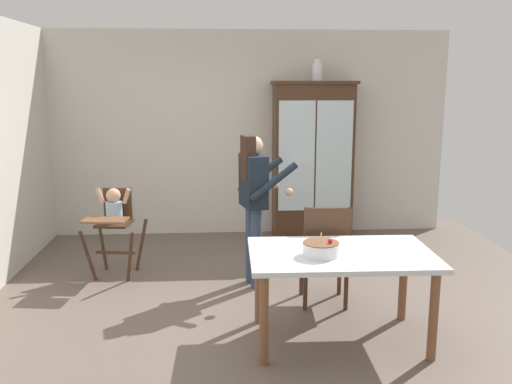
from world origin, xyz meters
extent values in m
plane|color=#66564C|center=(0.00, 0.00, 0.00)|extent=(6.24, 6.24, 0.00)
cube|color=beige|center=(0.00, 2.63, 1.35)|extent=(5.32, 0.06, 2.70)
cube|color=#422819|center=(0.83, 2.37, 1.00)|extent=(1.02, 0.42, 2.01)
cube|color=#422819|center=(0.83, 2.37, 2.03)|extent=(1.08, 0.48, 0.04)
cube|color=silver|center=(0.59, 2.15, 1.10)|extent=(0.46, 0.01, 1.41)
cube|color=silver|center=(1.07, 2.15, 1.10)|extent=(0.46, 0.01, 1.41)
cube|color=#422819|center=(0.83, 2.37, 1.10)|extent=(0.94, 0.36, 0.02)
cylinder|color=white|center=(0.87, 2.37, 2.16)|extent=(0.13, 0.13, 0.22)
cylinder|color=white|center=(0.87, 2.37, 2.29)|extent=(0.07, 0.07, 0.05)
cylinder|color=#422819|center=(-1.75, 0.79, 0.28)|extent=(0.15, 0.13, 0.56)
cylinder|color=#422819|center=(-1.32, 0.74, 0.28)|extent=(0.13, 0.15, 0.56)
cylinder|color=#422819|center=(-1.70, 1.23, 0.28)|extent=(0.13, 0.15, 0.56)
cylinder|color=#422819|center=(-1.26, 1.17, 0.28)|extent=(0.15, 0.13, 0.56)
cube|color=#422819|center=(-1.51, 0.98, 0.25)|extent=(0.42, 0.09, 0.02)
cube|color=#422819|center=(-1.51, 0.98, 0.57)|extent=(0.38, 0.38, 0.02)
cube|color=#422819|center=(-1.49, 1.14, 0.76)|extent=(0.31, 0.07, 0.34)
cube|color=brown|center=(-1.54, 0.72, 0.68)|extent=(0.47, 0.29, 0.02)
cylinder|color=#9EBCD1|center=(-1.50, 1.00, 0.70)|extent=(0.17, 0.17, 0.22)
sphere|color=tan|center=(-1.50, 1.00, 0.87)|extent=(0.15, 0.15, 0.15)
cylinder|color=tan|center=(-1.64, 1.02, 0.86)|extent=(0.10, 0.06, 0.17)
cylinder|color=tan|center=(-1.37, 0.99, 0.86)|extent=(0.10, 0.06, 0.17)
cylinder|color=#33425B|center=(-0.03, 0.53, 0.41)|extent=(0.11, 0.11, 0.82)
cylinder|color=#33425B|center=(-0.08, 0.69, 0.41)|extent=(0.11, 0.11, 0.82)
cube|color=#19232D|center=(-0.06, 0.61, 1.08)|extent=(0.28, 0.40, 0.52)
cube|color=white|center=(0.04, 0.64, 1.08)|extent=(0.02, 0.06, 0.49)
sphere|color=tan|center=(-0.06, 0.61, 1.43)|extent=(0.19, 0.19, 0.19)
cube|color=#382319|center=(-0.11, 0.60, 1.31)|extent=(0.15, 0.22, 0.44)
cylinder|color=#19232D|center=(0.13, 0.45, 1.10)|extent=(0.49, 0.19, 0.37)
sphere|color=tan|center=(0.28, 0.49, 0.99)|extent=(0.08, 0.08, 0.08)
cylinder|color=#19232D|center=(0.03, 0.84, 1.10)|extent=(0.49, 0.19, 0.37)
sphere|color=tan|center=(0.18, 0.88, 0.99)|extent=(0.08, 0.08, 0.08)
cube|color=silver|center=(0.55, -0.65, 0.72)|extent=(1.45, 0.93, 0.04)
cylinder|color=brown|center=(-0.08, -1.00, 0.35)|extent=(0.07, 0.07, 0.70)
cylinder|color=brown|center=(1.17, -1.02, 0.35)|extent=(0.07, 0.07, 0.70)
cylinder|color=brown|center=(-0.07, -0.28, 0.35)|extent=(0.07, 0.07, 0.70)
cylinder|color=brown|center=(1.19, -0.31, 0.35)|extent=(0.07, 0.07, 0.70)
cylinder|color=white|center=(0.38, -0.74, 0.79)|extent=(0.28, 0.28, 0.10)
cylinder|color=brown|center=(0.38, -0.74, 0.84)|extent=(0.27, 0.27, 0.01)
cylinder|color=#F2E5CC|center=(0.38, -0.74, 0.88)|extent=(0.01, 0.01, 0.06)
cone|color=yellow|center=(0.38, -0.74, 0.92)|extent=(0.02, 0.02, 0.02)
sphere|color=red|center=(0.44, -0.77, 0.87)|extent=(0.04, 0.04, 0.04)
cylinder|color=#422819|center=(0.76, 0.29, 0.23)|extent=(0.04, 0.04, 0.45)
cylinder|color=#422819|center=(0.39, 0.31, 0.23)|extent=(0.04, 0.04, 0.45)
cylinder|color=#422819|center=(0.74, -0.08, 0.23)|extent=(0.04, 0.04, 0.45)
cylinder|color=#422819|center=(0.37, -0.06, 0.23)|extent=(0.04, 0.04, 0.45)
cube|color=brown|center=(0.57, 0.12, 0.47)|extent=(0.46, 0.46, 0.03)
cube|color=#422819|center=(0.56, -0.08, 0.72)|extent=(0.42, 0.06, 0.48)
cylinder|color=#422819|center=(0.75, -0.09, 0.72)|extent=(0.03, 0.03, 0.48)
cylinder|color=#422819|center=(0.37, -0.07, 0.72)|extent=(0.03, 0.03, 0.48)
camera|label=1|loc=(-0.39, -4.70, 2.06)|focal=38.48mm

